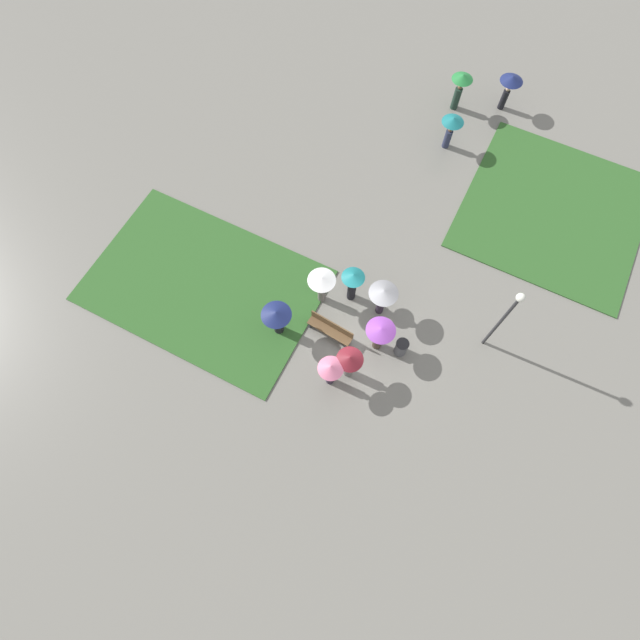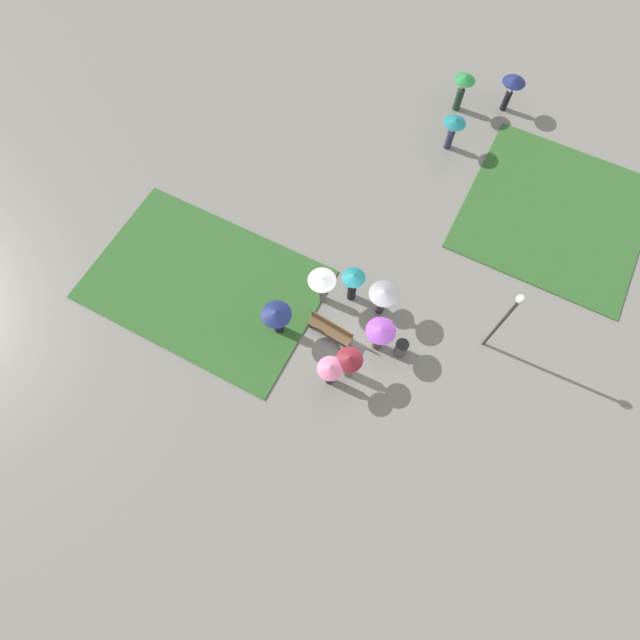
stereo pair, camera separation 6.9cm
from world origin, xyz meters
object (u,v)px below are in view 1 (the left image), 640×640
Objects in this scene: crowd_person_white at (322,283)px; crowd_person_grey at (383,295)px; crowd_person_maroon at (349,362)px; crowd_person_teal at (353,282)px; trash_bin at (401,348)px; crowd_person_pink at (331,370)px; lamp_post at (506,315)px; lone_walker_mid_plaza at (460,85)px; crowd_person_purple at (380,333)px; park_bench at (331,329)px; lone_walker_far_path at (510,84)px; crowd_person_navy at (277,317)px; lone_walker_near_lawn at (451,126)px.

crowd_person_white is 1.01× the size of crowd_person_grey.
crowd_person_white is 3.37m from crowd_person_maroon.
trash_bin is at bearing 107.48° from crowd_person_teal.
crowd_person_pink is (1.90, -3.02, -0.03)m from crowd_person_white.
lamp_post is 12.72m from lone_walker_mid_plaza.
lone_walker_mid_plaza reaches higher than crowd_person_pink.
crowd_person_teal is at bearing 131.40° from crowd_person_grey.
crowd_person_teal is at bearing -60.28° from lone_walker_mid_plaza.
crowd_person_purple is 0.91× the size of lone_walker_mid_plaza.
lamp_post is 4.55m from crowd_person_purple.
lamp_post is at bearing 28.20° from park_bench.
crowd_person_white is 13.98m from lone_walker_far_path.
crowd_person_grey is 13.04m from lone_walker_far_path.
lone_walker_mid_plaza reaches higher than crowd_person_navy.
trash_bin is 0.51× the size of lone_walker_near_lawn.
crowd_person_maroon is at bearing -115.71° from crowd_person_navy.
lone_walker_mid_plaza is (-5.60, 11.34, -1.40)m from lamp_post.
park_bench is 1.84m from crowd_person_white.
lamp_post is 2.20× the size of lone_walker_mid_plaza.
lone_walker_near_lawn is (-1.29, 10.87, 0.03)m from crowd_person_purple.
trash_bin is at bearing -146.44° from lamp_post.
lone_walker_far_path is (2.16, 14.83, 0.96)m from park_bench.
crowd_person_grey is 1.04× the size of crowd_person_purple.
lone_walker_mid_plaza is at bearing -97.20° from crowd_person_pink.
crowd_person_grey is at bearing -171.90° from lamp_post.
lone_walker_far_path is at bearing -112.25° from crowd_person_white.
crowd_person_navy is 1.00× the size of crowd_person_purple.
trash_bin is (-2.84, -1.89, -2.31)m from lamp_post.
crowd_person_pink reaches higher than lone_walker_near_lawn.
crowd_person_purple is at bearing -125.12° from crowd_person_pink.
crowd_person_pink reaches higher than crowd_person_navy.
lone_walker_near_lawn is at bearing 55.29° from crowd_person_purple.
lamp_post is at bearing -86.31° from crowd_person_navy.
lone_walker_mid_plaza is (-1.29, 11.95, -0.05)m from crowd_person_grey.
lone_walker_mid_plaza is at bearing 94.72° from park_bench.
crowd_person_teal is 1.09× the size of crowd_person_purple.
lone_walker_mid_plaza is at bearing -104.02° from crowd_person_white.
crowd_person_grey reaches higher than crowd_person_maroon.
crowd_person_teal is at bearing -12.89° from crowd_person_maroon.
lone_walker_near_lawn is at bearing 112.96° from lone_walker_far_path.
crowd_person_navy is 0.95× the size of lone_walker_far_path.
park_bench is 13.80m from lone_walker_mid_plaza.
lone_walker_near_lawn is at bearing -140.68° from crowd_person_teal.
crowd_person_grey is at bearing -70.59° from crowd_person_navy.
crowd_person_grey is 9.46m from lone_walker_near_lawn.
crowd_person_maroon is 1.00× the size of crowd_person_pink.
crowd_person_teal is 2.38m from crowd_person_purple.
crowd_person_white is 0.96× the size of crowd_person_teal.
crowd_person_purple is (1.01, 2.17, -0.09)m from crowd_person_pink.
lone_walker_near_lawn is at bearing 101.74° from trash_bin.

